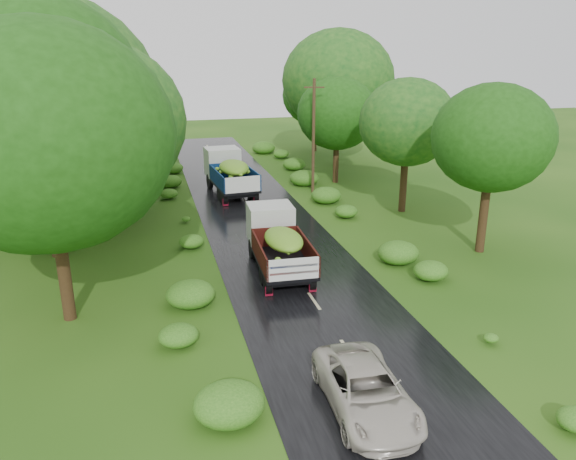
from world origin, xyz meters
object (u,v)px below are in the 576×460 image
object	(u,v)px
truck_near	(278,240)
utility_pole	(313,135)
car	(366,390)
truck_far	(229,171)

from	to	relation	value
truck_near	utility_pole	distance (m)	14.19
car	utility_pole	world-z (taller)	utility_pole
truck_near	car	bearing A→B (deg)	-87.76
car	truck_near	bearing A→B (deg)	91.87
truck_far	car	distance (m)	24.63
truck_far	utility_pole	xyz separation A→B (m)	(5.60, -1.12, 2.35)
utility_pole	car	bearing A→B (deg)	-89.07
car	utility_pole	xyz separation A→B (m)	(5.59, 23.49, 3.27)
car	truck_far	bearing A→B (deg)	92.06
truck_near	car	world-z (taller)	truck_near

